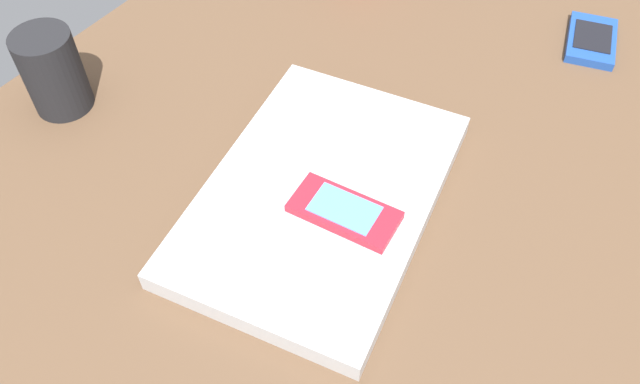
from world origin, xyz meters
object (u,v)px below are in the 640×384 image
cell_phone_on_laptop (344,211)px  laptop_closed (320,196)px  pen_cup (53,72)px  cell_phone_on_desk (591,40)px

cell_phone_on_laptop → laptop_closed: bearing=-109.0°
pen_cup → laptop_closed: bearing=97.8°
laptop_closed → cell_phone_on_desk: bearing=151.3°
laptop_closed → pen_cup: 35.16cm
laptop_closed → cell_phone_on_laptop: 4.49cm
cell_phone_on_laptop → pen_cup: size_ratio=1.12×
laptop_closed → cell_phone_on_desk: 45.34cm
cell_phone_on_laptop → cell_phone_on_desk: 45.60cm
cell_phone_on_laptop → cell_phone_on_desk: (-44.26, 10.71, -2.36)cm
laptop_closed → cell_phone_on_laptop: cell_phone_on_laptop is taller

